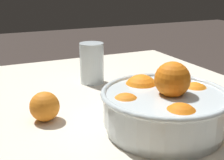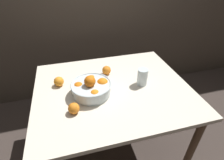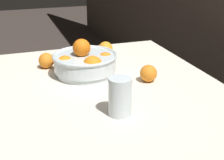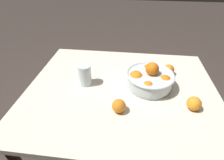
% 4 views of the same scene
% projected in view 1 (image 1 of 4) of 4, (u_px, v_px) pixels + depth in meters
% --- Properties ---
extents(dining_table, '(1.09, 0.91, 0.73)m').
position_uv_depth(dining_table, '(116.00, 137.00, 0.82)').
color(dining_table, beige).
rests_on(dining_table, ground_plane).
extents(fruit_bowl, '(0.27, 0.27, 0.15)m').
position_uv_depth(fruit_bowl, '(163.00, 107.00, 0.66)').
color(fruit_bowl, silver).
rests_on(fruit_bowl, dining_table).
extents(juice_glass, '(0.07, 0.07, 0.13)m').
position_uv_depth(juice_glass, '(92.00, 65.00, 0.97)').
color(juice_glass, '#F4A314').
rests_on(juice_glass, dining_table).
extents(orange_loose_aside, '(0.07, 0.07, 0.07)m').
position_uv_depth(orange_loose_aside, '(45.00, 107.00, 0.71)').
color(orange_loose_aside, orange).
rests_on(orange_loose_aside, dining_table).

